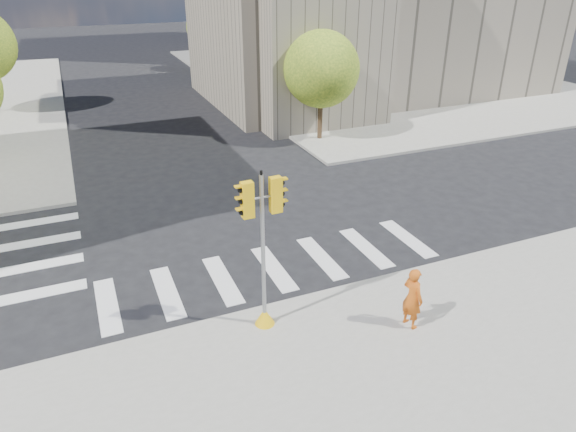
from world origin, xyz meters
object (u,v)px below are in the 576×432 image
at_px(lamp_near, 300,49).
at_px(lamp_far, 232,26).
at_px(traffic_signal, 263,264).
at_px(photographer, 412,298).

xyz_separation_m(lamp_near, lamp_far, (0.00, 14.00, 0.00)).
height_order(lamp_far, traffic_signal, lamp_far).
relative_size(lamp_far, traffic_signal, 1.76).
xyz_separation_m(lamp_far, photographer, (-5.76, -34.46, -3.51)).
distance_m(traffic_signal, photographer, 4.20).
bearing_deg(lamp_far, lamp_near, -90.00).
height_order(lamp_far, photographer, lamp_far).
bearing_deg(traffic_signal, photographer, -25.52).
distance_m(lamp_near, photographer, 21.55).
bearing_deg(photographer, traffic_signal, 54.92).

